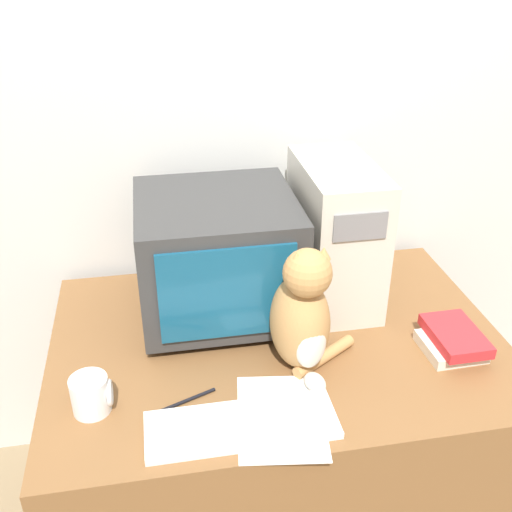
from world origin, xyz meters
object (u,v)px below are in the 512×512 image
at_px(crt_monitor, 217,255).
at_px(keyboard, 242,425).
at_px(mug, 91,395).
at_px(book_stack, 453,341).
at_px(pen, 189,400).
at_px(computer_tower, 335,233).
at_px(cat, 302,316).

distance_m(crt_monitor, keyboard, 0.54).
bearing_deg(mug, keyboard, -19.91).
bearing_deg(mug, crt_monitor, 46.65).
xyz_separation_m(book_stack, pen, (-0.75, -0.07, -0.03)).
relative_size(crt_monitor, computer_tower, 1.04).
distance_m(crt_monitor, book_stack, 0.72).
height_order(crt_monitor, mug, crt_monitor).
bearing_deg(keyboard, mug, 160.09).
bearing_deg(mug, pen, -2.91).
bearing_deg(book_stack, computer_tower, 126.00).
relative_size(cat, pen, 2.61).
height_order(cat, pen, cat).
bearing_deg(crt_monitor, keyboard, -91.26).
bearing_deg(book_stack, crt_monitor, 152.60).
bearing_deg(cat, computer_tower, 51.54).
distance_m(cat, pen, 0.36).
xyz_separation_m(cat, pen, (-0.31, -0.09, -0.16)).
height_order(crt_monitor, pen, crt_monitor).
xyz_separation_m(computer_tower, keyboard, (-0.38, -0.54, -0.21)).
bearing_deg(keyboard, computer_tower, 54.65).
distance_m(book_stack, pen, 0.75).
relative_size(book_stack, pen, 1.41).
xyz_separation_m(keyboard, cat, (0.19, 0.20, 0.15)).
bearing_deg(keyboard, crt_monitor, 88.74).
xyz_separation_m(computer_tower, book_stack, (0.25, -0.35, -0.19)).
relative_size(cat, book_stack, 1.85).
relative_size(crt_monitor, keyboard, 1.00).
bearing_deg(cat, crt_monitor, 111.33).
xyz_separation_m(cat, mug, (-0.55, -0.08, -0.11)).
bearing_deg(computer_tower, mug, -150.81).
height_order(crt_monitor, book_stack, crt_monitor).
height_order(computer_tower, pen, computer_tower).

